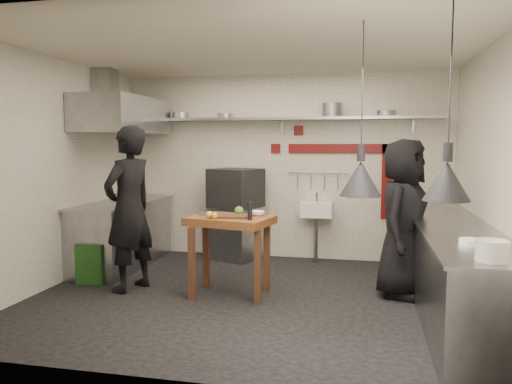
% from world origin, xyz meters
% --- Properties ---
extents(floor, '(5.00, 5.00, 0.00)m').
position_xyz_m(floor, '(0.00, 0.00, 0.00)').
color(floor, black).
rests_on(floor, ground).
extents(ceiling, '(5.00, 5.00, 0.00)m').
position_xyz_m(ceiling, '(0.00, 0.00, 2.80)').
color(ceiling, silver).
rests_on(ceiling, floor).
extents(wall_back, '(5.00, 0.04, 2.80)m').
position_xyz_m(wall_back, '(0.00, 2.10, 1.40)').
color(wall_back, beige).
rests_on(wall_back, floor).
extents(wall_front, '(5.00, 0.04, 2.80)m').
position_xyz_m(wall_front, '(0.00, -2.10, 1.40)').
color(wall_front, beige).
rests_on(wall_front, floor).
extents(wall_left, '(0.04, 4.20, 2.80)m').
position_xyz_m(wall_left, '(-2.50, 0.00, 1.40)').
color(wall_left, beige).
rests_on(wall_left, floor).
extents(wall_right, '(0.04, 4.20, 2.80)m').
position_xyz_m(wall_right, '(2.50, 0.00, 1.40)').
color(wall_right, beige).
rests_on(wall_right, floor).
extents(red_band_horiz, '(1.70, 0.02, 0.14)m').
position_xyz_m(red_band_horiz, '(0.95, 2.08, 1.68)').
color(red_band_horiz, '#620F10').
rests_on(red_band_horiz, wall_back).
extents(red_band_vert, '(0.14, 0.02, 1.10)m').
position_xyz_m(red_band_vert, '(1.55, 2.08, 1.20)').
color(red_band_vert, '#620F10').
rests_on(red_band_vert, wall_back).
extents(red_tile_a, '(0.14, 0.02, 0.14)m').
position_xyz_m(red_tile_a, '(0.25, 2.08, 1.95)').
color(red_tile_a, '#620F10').
rests_on(red_tile_a, wall_back).
extents(red_tile_b, '(0.14, 0.02, 0.14)m').
position_xyz_m(red_tile_b, '(-0.10, 2.08, 1.68)').
color(red_tile_b, '#620F10').
rests_on(red_tile_b, wall_back).
extents(back_shelf, '(4.60, 0.34, 0.04)m').
position_xyz_m(back_shelf, '(0.00, 1.92, 2.12)').
color(back_shelf, gray).
rests_on(back_shelf, wall_back).
extents(shelf_bracket_left, '(0.04, 0.06, 0.24)m').
position_xyz_m(shelf_bracket_left, '(-1.90, 2.07, 2.02)').
color(shelf_bracket_left, gray).
rests_on(shelf_bracket_left, wall_back).
extents(shelf_bracket_mid, '(0.04, 0.06, 0.24)m').
position_xyz_m(shelf_bracket_mid, '(0.00, 2.07, 2.02)').
color(shelf_bracket_mid, gray).
rests_on(shelf_bracket_mid, wall_back).
extents(shelf_bracket_right, '(0.04, 0.06, 0.24)m').
position_xyz_m(shelf_bracket_right, '(1.90, 2.07, 2.02)').
color(shelf_bracket_right, gray).
rests_on(shelf_bracket_right, wall_back).
extents(pan_far_left, '(0.33, 0.33, 0.09)m').
position_xyz_m(pan_far_left, '(-1.56, 1.92, 2.19)').
color(pan_far_left, gray).
rests_on(pan_far_left, back_shelf).
extents(pan_mid_left, '(0.28, 0.28, 0.07)m').
position_xyz_m(pan_mid_left, '(-0.85, 1.92, 2.18)').
color(pan_mid_left, gray).
rests_on(pan_mid_left, back_shelf).
extents(stock_pot, '(0.33, 0.33, 0.20)m').
position_xyz_m(stock_pot, '(0.76, 1.92, 2.24)').
color(stock_pot, gray).
rests_on(stock_pot, back_shelf).
extents(pan_right, '(0.31, 0.31, 0.08)m').
position_xyz_m(pan_right, '(1.52, 1.92, 2.18)').
color(pan_right, gray).
rests_on(pan_right, back_shelf).
extents(oven_stand, '(0.83, 0.80, 0.80)m').
position_xyz_m(oven_stand, '(-0.66, 1.82, 0.40)').
color(oven_stand, gray).
rests_on(oven_stand, floor).
extents(combi_oven, '(0.84, 0.82, 0.58)m').
position_xyz_m(combi_oven, '(-0.65, 1.76, 1.09)').
color(combi_oven, black).
rests_on(combi_oven, oven_stand).
extents(oven_door, '(0.45, 0.21, 0.46)m').
position_xyz_m(oven_door, '(-0.67, 1.50, 1.09)').
color(oven_door, '#620F10').
rests_on(oven_door, combi_oven).
extents(oven_glass, '(0.36, 0.16, 0.34)m').
position_xyz_m(oven_glass, '(-0.67, 1.48, 1.09)').
color(oven_glass, black).
rests_on(oven_glass, oven_door).
extents(hand_sink, '(0.46, 0.34, 0.22)m').
position_xyz_m(hand_sink, '(0.55, 1.92, 0.78)').
color(hand_sink, white).
rests_on(hand_sink, wall_back).
extents(sink_tap, '(0.03, 0.03, 0.14)m').
position_xyz_m(sink_tap, '(0.55, 1.92, 0.96)').
color(sink_tap, gray).
rests_on(sink_tap, hand_sink).
extents(sink_drain, '(0.06, 0.06, 0.66)m').
position_xyz_m(sink_drain, '(0.55, 1.88, 0.34)').
color(sink_drain, gray).
rests_on(sink_drain, floor).
extents(utensil_rail, '(0.90, 0.02, 0.02)m').
position_xyz_m(utensil_rail, '(0.55, 2.06, 1.32)').
color(utensil_rail, gray).
rests_on(utensil_rail, wall_back).
extents(counter_right, '(0.70, 3.80, 0.90)m').
position_xyz_m(counter_right, '(2.15, 0.00, 0.45)').
color(counter_right, gray).
rests_on(counter_right, floor).
extents(counter_right_top, '(0.76, 3.90, 0.03)m').
position_xyz_m(counter_right_top, '(2.15, 0.00, 0.92)').
color(counter_right_top, gray).
rests_on(counter_right_top, counter_right).
extents(plate_stack, '(0.29, 0.29, 0.15)m').
position_xyz_m(plate_stack, '(2.12, -1.72, 1.01)').
color(plate_stack, white).
rests_on(plate_stack, counter_right_top).
extents(small_bowl_right, '(0.25, 0.25, 0.05)m').
position_xyz_m(small_bowl_right, '(2.10, -1.15, 0.96)').
color(small_bowl_right, white).
rests_on(small_bowl_right, counter_right_top).
extents(counter_left, '(0.70, 1.90, 0.90)m').
position_xyz_m(counter_left, '(-2.15, 1.05, 0.45)').
color(counter_left, gray).
rests_on(counter_left, floor).
extents(counter_left_top, '(0.76, 2.00, 0.03)m').
position_xyz_m(counter_left_top, '(-2.15, 1.05, 0.92)').
color(counter_left_top, gray).
rests_on(counter_left_top, counter_left).
extents(extractor_hood, '(0.78, 1.60, 0.50)m').
position_xyz_m(extractor_hood, '(-2.10, 1.05, 2.15)').
color(extractor_hood, gray).
rests_on(extractor_hood, ceiling).
extents(hood_duct, '(0.28, 0.28, 0.50)m').
position_xyz_m(hood_duct, '(-2.35, 1.05, 2.55)').
color(hood_duct, gray).
rests_on(hood_duct, ceiling).
extents(green_bin, '(0.37, 0.37, 0.50)m').
position_xyz_m(green_bin, '(-2.11, 0.22, 0.25)').
color(green_bin, '#20531D').
rests_on(green_bin, floor).
extents(prep_table, '(1.03, 0.81, 0.92)m').
position_xyz_m(prep_table, '(-0.26, 0.03, 0.46)').
color(prep_table, brown).
rests_on(prep_table, floor).
extents(cutting_board, '(0.38, 0.28, 0.02)m').
position_xyz_m(cutting_board, '(-0.23, -0.02, 0.93)').
color(cutting_board, '#4D2C1B').
rests_on(cutting_board, prep_table).
extents(pepper_mill, '(0.05, 0.05, 0.20)m').
position_xyz_m(pepper_mill, '(0.01, -0.16, 1.02)').
color(pepper_mill, black).
rests_on(pepper_mill, prep_table).
extents(lemon_a, '(0.10, 0.10, 0.08)m').
position_xyz_m(lemon_a, '(-0.46, -0.14, 0.96)').
color(lemon_a, gold).
rests_on(lemon_a, prep_table).
extents(lemon_b, '(0.09, 0.09, 0.07)m').
position_xyz_m(lemon_b, '(-0.39, -0.17, 0.96)').
color(lemon_b, gold).
rests_on(lemon_b, prep_table).
extents(veg_ball, '(0.13, 0.13, 0.10)m').
position_xyz_m(veg_ball, '(-0.20, 0.18, 0.97)').
color(veg_ball, '#57862E').
rests_on(veg_ball, prep_table).
extents(steel_tray, '(0.22, 0.17, 0.03)m').
position_xyz_m(steel_tray, '(-0.56, 0.09, 0.94)').
color(steel_tray, gray).
rests_on(steel_tray, prep_table).
extents(bowl, '(0.18, 0.18, 0.06)m').
position_xyz_m(bowl, '(0.02, 0.17, 0.95)').
color(bowl, white).
rests_on(bowl, prep_table).
extents(heat_lamp_near, '(0.47, 0.47, 1.50)m').
position_xyz_m(heat_lamp_near, '(1.20, -1.02, 2.05)').
color(heat_lamp_near, black).
rests_on(heat_lamp_near, ceiling).
extents(heat_lamp_far, '(0.35, 0.35, 1.46)m').
position_xyz_m(heat_lamp_far, '(1.82, -1.58, 2.07)').
color(heat_lamp_far, black).
rests_on(heat_lamp_far, ceiling).
extents(chef_left, '(0.67, 0.83, 1.97)m').
position_xyz_m(chef_left, '(-1.49, -0.03, 0.98)').
color(chef_left, black).
rests_on(chef_left, floor).
extents(chef_right, '(0.85, 1.03, 1.81)m').
position_xyz_m(chef_right, '(1.67, 0.42, 0.91)').
color(chef_right, black).
rests_on(chef_right, floor).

